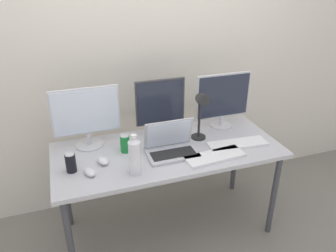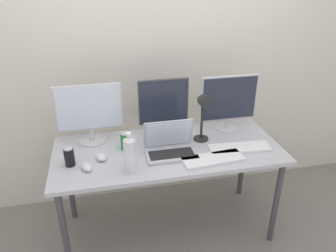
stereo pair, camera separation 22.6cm
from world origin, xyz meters
TOP-DOWN VIEW (x-y plane):
  - ground_plane at (0.00, 0.00)m, footprint 16.00×16.00m
  - wall_back at (0.00, 0.59)m, footprint 7.00×0.08m
  - work_desk at (0.00, 0.00)m, footprint 1.61×0.71m
  - monitor_left at (-0.52, 0.23)m, footprint 0.47×0.20m
  - monitor_center at (0.01, 0.22)m, footprint 0.37×0.19m
  - monitor_right at (0.53, 0.21)m, footprint 0.45×0.17m
  - laptop_silver at (0.00, -0.06)m, footprint 0.35×0.23m
  - keyboard_main at (0.50, -0.12)m, footprint 0.44×0.17m
  - keyboard_aux at (0.26, -0.22)m, footprint 0.42×0.18m
  - mouse_by_keyboard at (-0.47, -0.05)m, footprint 0.09×0.12m
  - mouse_by_laptop at (-0.57, -0.15)m, footprint 0.10×0.12m
  - water_bottle at (-0.29, -0.22)m, footprint 0.08×0.08m
  - soda_can_near_keyboard at (-0.30, 0.06)m, footprint 0.07×0.07m
  - soda_can_by_laptop at (-0.67, -0.07)m, footprint 0.07×0.07m
  - desk_lamp at (0.27, 0.04)m, footprint 0.11×0.18m

SIDE VIEW (x-z plane):
  - ground_plane at x=0.00m, z-range 0.00..0.00m
  - work_desk at x=0.00m, z-range 0.30..1.04m
  - keyboard_main at x=0.50m, z-range 0.74..0.76m
  - keyboard_aux at x=0.26m, z-range 0.74..0.76m
  - mouse_by_laptop at x=-0.57m, z-range 0.74..0.78m
  - mouse_by_keyboard at x=-0.47m, z-range 0.74..0.78m
  - laptop_silver at x=0.00m, z-range 0.68..0.91m
  - soda_can_near_keyboard at x=-0.30m, z-range 0.74..0.87m
  - soda_can_by_laptop at x=-0.67m, z-range 0.74..0.87m
  - water_bottle at x=-0.29m, z-range 0.73..1.00m
  - monitor_center at x=0.01m, z-range 0.76..1.20m
  - monitor_right at x=0.53m, z-range 0.76..1.20m
  - monitor_left at x=-0.52m, z-range 0.76..1.20m
  - desk_lamp at x=0.27m, z-range 0.81..1.22m
  - wall_back at x=0.00m, z-range 0.00..2.60m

